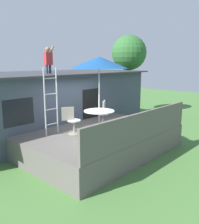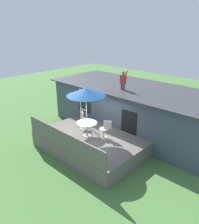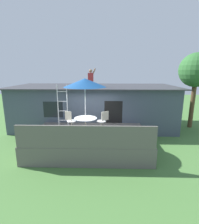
{
  "view_description": "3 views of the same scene",
  "coord_description": "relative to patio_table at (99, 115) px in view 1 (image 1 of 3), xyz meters",
  "views": [
    {
      "loc": [
        -6.21,
        -5.66,
        3.16
      ],
      "look_at": [
        0.5,
        0.47,
        1.31
      ],
      "focal_mm": 39.56,
      "sensor_mm": 36.0,
      "label": 1
    },
    {
      "loc": [
        7.37,
        -7.14,
        6.12
      ],
      "look_at": [
        -0.16,
        0.81,
        1.85
      ],
      "focal_mm": 35.87,
      "sensor_mm": 36.0,
      "label": 2
    },
    {
      "loc": [
        0.7,
        -7.82,
        3.65
      ],
      "look_at": [
        0.45,
        0.82,
        1.61
      ],
      "focal_mm": 27.88,
      "sensor_mm": 36.0,
      "label": 3
    }
  ],
  "objects": [
    {
      "name": "patio_umbrella",
      "position": [
        0.0,
        -0.0,
        1.76
      ],
      "size": [
        1.9,
        1.9,
        2.54
      ],
      "color": "silver",
      "rests_on": "deck"
    },
    {
      "name": "ground_plane",
      "position": [
        0.17,
        0.12,
        -1.39
      ],
      "size": [
        40.0,
        40.0,
        0.0
      ],
      "primitive_type": "plane",
      "color": "#477538"
    },
    {
      "name": "deck",
      "position": [
        0.17,
        0.12,
        -0.99
      ],
      "size": [
        5.37,
        3.63,
        0.8
      ],
      "primitive_type": "cube",
      "color": "#605B56",
      "rests_on": "ground"
    },
    {
      "name": "patio_table",
      "position": [
        0.0,
        0.0,
        0.0
      ],
      "size": [
        1.04,
        1.04,
        0.74
      ],
      "color": "#A59E8C",
      "rests_on": "deck"
    },
    {
      "name": "person_figure",
      "position": [
        0.05,
        2.82,
        1.93
      ],
      "size": [
        0.47,
        0.2,
        1.11
      ],
      "color": "#33384C",
      "rests_on": "house"
    },
    {
      "name": "house",
      "position": [
        0.17,
        3.72,
        -0.03
      ],
      "size": [
        10.5,
        4.5,
        2.71
      ],
      "color": "#424C5B",
      "rests_on": "ground"
    },
    {
      "name": "deck_railing",
      "position": [
        0.17,
        -1.65,
        -0.14
      ],
      "size": [
        5.27,
        0.08,
        0.9
      ],
      "primitive_type": "cube",
      "color": "#605B56",
      "rests_on": "deck"
    },
    {
      "name": "backyard_tree",
      "position": [
        6.57,
        3.56,
        2.28
      ],
      "size": [
        2.12,
        2.12,
        4.78
      ],
      "color": "brown",
      "rests_on": "ground"
    },
    {
      "name": "step_ladder",
      "position": [
        -1.27,
        0.95,
        0.51
      ],
      "size": [
        0.52,
        0.04,
        2.2
      ],
      "color": "silver",
      "rests_on": "deck"
    },
    {
      "name": "patio_chair_right",
      "position": [
        0.79,
        0.5,
        -0.13
      ],
      "size": [
        0.57,
        0.45,
        0.92
      ],
      "rotation": [
        0.0,
        0.0,
        -2.58
      ],
      "color": "#A59E8C",
      "rests_on": "deck"
    },
    {
      "name": "patio_chair_left",
      "position": [
        -0.81,
        0.48,
        -0.13
      ],
      "size": [
        0.57,
        0.44,
        0.92
      ],
      "rotation": [
        0.0,
        0.0,
        -0.54
      ],
      "color": "#A59E8C",
      "rests_on": "deck"
    }
  ]
}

